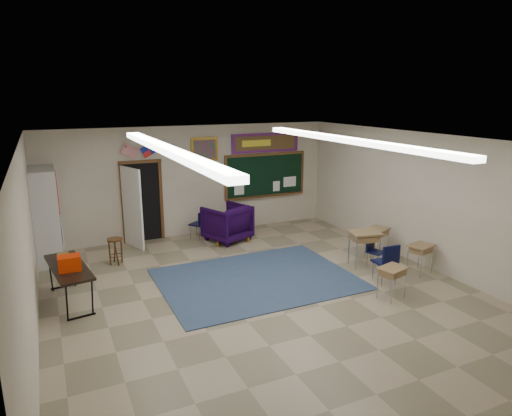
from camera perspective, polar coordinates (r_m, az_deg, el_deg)
name	(u,v)px	position (r m, az deg, el deg)	size (l,w,h in m)	color
floor	(265,296)	(9.04, 1.14, -10.92)	(9.00, 9.00, 0.00)	#9C896C
back_wall	(193,181)	(12.60, -7.91, 3.36)	(8.00, 0.04, 3.00)	beige
front_wall	(464,333)	(5.16, 24.58, -14.07)	(8.00, 0.04, 3.00)	beige
left_wall	(27,253)	(7.71, -26.68, -5.00)	(0.04, 9.00, 3.00)	beige
right_wall	(426,201)	(10.84, 20.53, 0.83)	(0.04, 9.00, 3.00)	beige
ceiling	(266,141)	(8.23, 1.24, 8.37)	(8.00, 9.00, 0.04)	silver
area_rug	(257,279)	(9.77, 0.11, -8.86)	(4.00, 3.00, 0.02)	#324460
fluorescent_strips	(266,144)	(8.23, 1.24, 7.95)	(3.86, 6.00, 0.10)	white
doorway	(139,203)	(12.20, -14.37, 0.57)	(1.10, 0.89, 2.16)	black
chalkboard	(266,176)	(13.37, 1.20, 3.96)	(2.55, 0.14, 1.30)	#573419
bulletin_board	(266,143)	(13.23, 1.21, 8.17)	(2.10, 0.05, 0.55)	#A80E1A
framed_art_print	(205,149)	(12.54, -6.45, 7.29)	(0.75, 0.05, 0.65)	olive
wall_clock	(172,151)	(12.29, -10.46, 7.01)	(0.32, 0.05, 0.32)	black
wall_flags	(139,148)	(12.06, -14.39, 7.29)	(1.16, 0.06, 0.70)	red
storage_cabinet	(46,216)	(11.52, -24.73, -0.89)	(0.59, 1.25, 2.20)	#B9B9B4
wingback_armchair	(227,223)	(12.16, -3.63, -1.86)	(1.03, 1.06, 0.96)	black
student_chair_reading	(198,225)	(12.42, -7.32, -2.09)	(0.38, 0.38, 0.76)	black
student_chair_desk_a	(385,263)	(9.81, 15.82, -6.66)	(0.44, 0.44, 0.87)	black
student_chair_desk_b	(376,253)	(10.63, 14.74, -5.42)	(0.35, 0.35, 0.70)	black
student_desk_front_left	(364,247)	(10.64, 13.40, -4.76)	(0.77, 0.64, 0.81)	olive
student_desk_front_right	(377,240)	(11.43, 14.86, -3.91)	(0.68, 0.60, 0.68)	olive
student_desk_back_left	(392,281)	(9.17, 16.62, -8.74)	(0.61, 0.51, 0.63)	olive
student_desk_back_right	(420,257)	(10.59, 19.85, -5.83)	(0.62, 0.53, 0.65)	olive
folding_table	(70,282)	(9.32, -22.23, -8.60)	(0.82, 1.80, 0.99)	black
wooden_stool	(116,251)	(10.99, -17.14, -5.14)	(0.35, 0.35, 0.61)	#4A2C16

